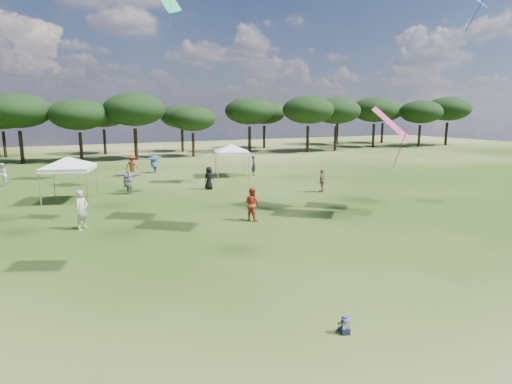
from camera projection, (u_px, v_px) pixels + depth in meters
ground at (378, 382)px, 8.85m from camera, size 140.00×140.00×0.00m
tree_line at (122, 112)px, 50.77m from camera, size 108.78×17.63×7.77m
tent_left at (68, 159)px, 25.92m from camera, size 5.39×5.39×3.09m
tent_right at (231, 146)px, 36.24m from camera, size 5.38×5.38×3.05m
toddler at (345, 325)px, 10.77m from camera, size 0.36×0.39×0.48m
festival_crowd at (112, 181)px, 29.14m from camera, size 25.73×21.03×1.91m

